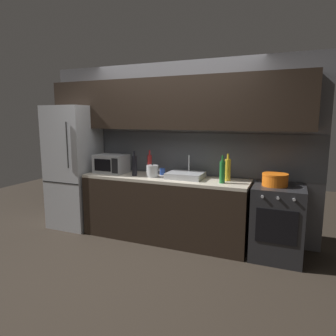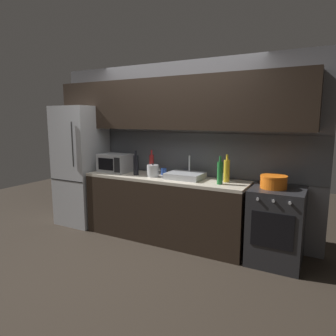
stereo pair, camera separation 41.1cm
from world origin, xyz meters
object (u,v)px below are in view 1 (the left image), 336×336
(mug_blue, at_px, (162,171))
(cooking_pot, at_px, (275,180))
(microwave, at_px, (111,164))
(kettle, at_px, (152,171))
(wine_bottle_red, at_px, (150,164))
(mug_clear, at_px, (226,175))
(wine_bottle_dark, at_px, (134,165))
(wine_bottle_yellow, at_px, (228,170))
(oven_range, at_px, (277,222))
(wine_bottle_green, at_px, (222,172))
(refrigerator, at_px, (74,167))

(mug_blue, bearing_deg, cooking_pot, -5.57)
(microwave, relative_size, kettle, 2.31)
(kettle, xyz_separation_m, wine_bottle_red, (-0.13, 0.19, 0.06))
(mug_clear, bearing_deg, microwave, -173.76)
(microwave, relative_size, wine_bottle_dark, 1.31)
(mug_blue, bearing_deg, wine_bottle_red, -175.68)
(wine_bottle_dark, relative_size, wine_bottle_yellow, 0.99)
(wine_bottle_yellow, bearing_deg, kettle, -172.37)
(oven_range, bearing_deg, mug_clear, 163.48)
(wine_bottle_red, bearing_deg, kettle, -54.55)
(wine_bottle_red, bearing_deg, wine_bottle_green, -11.13)
(wine_bottle_dark, relative_size, wine_bottle_red, 1.00)
(wine_bottle_dark, relative_size, mug_clear, 3.77)
(oven_range, xyz_separation_m, wine_bottle_dark, (-1.93, -0.06, 0.60))
(wine_bottle_green, height_order, wine_bottle_dark, wine_bottle_dark)
(wine_bottle_yellow, distance_m, cooking_pot, 0.60)
(oven_range, bearing_deg, mug_blue, 174.57)
(kettle, relative_size, wine_bottle_dark, 0.57)
(wine_bottle_green, height_order, mug_blue, wine_bottle_green)
(kettle, relative_size, wine_bottle_red, 0.57)
(wine_bottle_yellow, xyz_separation_m, cooking_pot, (0.59, -0.08, -0.07))
(kettle, distance_m, wine_bottle_green, 0.98)
(mug_blue, bearing_deg, wine_bottle_yellow, -4.07)
(microwave, bearing_deg, wine_bottle_dark, -10.80)
(wine_bottle_dark, xyz_separation_m, mug_clear, (1.25, 0.27, -0.10))
(wine_bottle_yellow, height_order, mug_blue, wine_bottle_yellow)
(wine_bottle_green, bearing_deg, wine_bottle_dark, 179.13)
(oven_range, bearing_deg, cooking_pot, 178.58)
(wine_bottle_dark, distance_m, wine_bottle_yellow, 1.30)
(wine_bottle_dark, relative_size, mug_blue, 3.73)
(refrigerator, relative_size, mug_clear, 20.32)
(wine_bottle_dark, bearing_deg, kettle, 2.43)
(cooking_pot, bearing_deg, refrigerator, -180.00)
(refrigerator, bearing_deg, wine_bottle_dark, -3.32)
(refrigerator, distance_m, cooking_pot, 3.00)
(wine_bottle_yellow, relative_size, cooking_pot, 1.16)
(kettle, height_order, mug_blue, kettle)
(microwave, xyz_separation_m, wine_bottle_red, (0.58, 0.12, 0.01))
(mug_blue, bearing_deg, microwave, -170.30)
(wine_bottle_yellow, distance_m, mug_clear, 0.16)
(microwave, bearing_deg, oven_range, -0.48)
(wine_bottle_yellow, distance_m, mug_blue, 0.96)
(oven_range, distance_m, cooking_pot, 0.53)
(wine_bottle_green, bearing_deg, oven_range, 6.96)
(microwave, xyz_separation_m, wine_bottle_dark, (0.44, -0.08, 0.01))
(kettle, distance_m, mug_clear, 1.01)
(oven_range, relative_size, wine_bottle_dark, 2.57)
(refrigerator, bearing_deg, wine_bottle_green, -2.02)
(refrigerator, xyz_separation_m, microwave, (0.68, 0.02, 0.09))
(wine_bottle_red, xyz_separation_m, mug_blue, (0.20, 0.01, -0.10))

